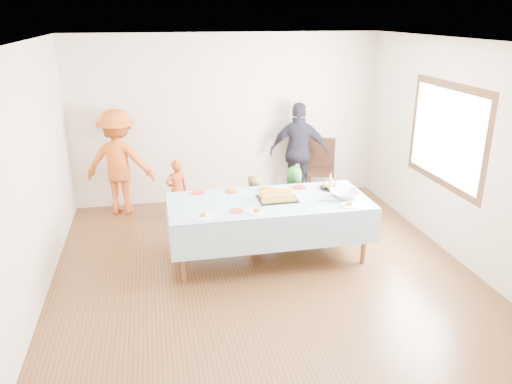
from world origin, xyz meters
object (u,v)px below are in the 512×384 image
at_px(dining_chair, 321,165).
at_px(party_table, 269,204).
at_px(adult_left, 119,162).
at_px(birthday_cake, 277,196).

bearing_deg(dining_chair, party_table, -105.03).
xyz_separation_m(party_table, adult_left, (-1.90, 1.97, 0.09)).
relative_size(dining_chair, adult_left, 0.61).
height_order(birthday_cake, adult_left, adult_left).
xyz_separation_m(dining_chair, adult_left, (-3.29, -0.04, 0.26)).
distance_m(party_table, birthday_cake, 0.14).
bearing_deg(party_table, dining_chair, 55.50).
xyz_separation_m(birthday_cake, dining_chair, (1.28, 2.00, -0.26)).
relative_size(party_table, birthday_cake, 5.18).
distance_m(dining_chair, adult_left, 3.30).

